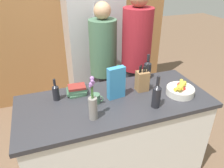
{
  "coord_description": "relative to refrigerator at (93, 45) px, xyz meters",
  "views": [
    {
      "loc": [
        -0.6,
        -1.59,
        2.05
      ],
      "look_at": [
        0.0,
        0.1,
        1.06
      ],
      "focal_mm": 35.0,
      "sensor_mm": 36.0,
      "label": 1
    }
  ],
  "objects": [
    {
      "name": "cereal_box",
      "position": [
        -0.16,
        -1.38,
        0.1
      ],
      "size": [
        0.17,
        0.08,
        0.31
      ],
      "color": "teal",
      "rests_on": "kitchen_island"
    },
    {
      "name": "person_at_sink",
      "position": [
        -0.04,
        -0.61,
        -0.04
      ],
      "size": [
        0.33,
        0.33,
        1.69
      ],
      "rotation": [
        0.0,
        0.0,
        0.3
      ],
      "color": "#383842",
      "rests_on": "ground_plane"
    },
    {
      "name": "knife_block",
      "position": [
        0.13,
        -1.34,
        0.05
      ],
      "size": [
        0.11,
        0.1,
        0.28
      ],
      "color": "olive",
      "rests_on": "kitchen_island"
    },
    {
      "name": "bottle_vinegar",
      "position": [
        0.3,
        -1.13,
        0.06
      ],
      "size": [
        0.08,
        0.08,
        0.28
      ],
      "color": "black",
      "rests_on": "kitchen_island"
    },
    {
      "name": "bottle_oil",
      "position": [
        -0.07,
        -1.19,
        0.04
      ],
      "size": [
        0.07,
        0.07,
        0.23
      ],
      "color": "#286633",
      "rests_on": "kitchen_island"
    },
    {
      "name": "refrigerator",
      "position": [
        0.0,
        0.0,
        0.0
      ],
      "size": [
        0.76,
        0.62,
        1.98
      ],
      "color": "#B7B7BC",
      "rests_on": "ground_plane"
    },
    {
      "name": "coffee_mug",
      "position": [
        -0.36,
        -1.41,
        -0.01
      ],
      "size": [
        0.11,
        0.09,
        0.09
      ],
      "color": "#42664C",
      "rests_on": "kitchen_island"
    },
    {
      "name": "fruit_bowl",
      "position": [
        0.45,
        -1.54,
        -0.0
      ],
      "size": [
        0.27,
        0.27,
        0.13
      ],
      "color": "silver",
      "rests_on": "kitchen_island"
    },
    {
      "name": "book_stack",
      "position": [
        -0.49,
        -1.2,
        -0.01
      ],
      "size": [
        0.21,
        0.17,
        0.09
      ],
      "color": "#3D6047",
      "rests_on": "kitchen_island"
    },
    {
      "name": "bottle_water",
      "position": [
        0.12,
        -1.64,
        0.06
      ],
      "size": [
        0.08,
        0.08,
        0.3
      ],
      "color": "black",
      "rests_on": "kitchen_island"
    },
    {
      "name": "kitchen_island",
      "position": [
        -0.18,
        -1.43,
        -0.52
      ],
      "size": [
        1.79,
        0.77,
        0.94
      ],
      "color": "silver",
      "rests_on": "ground_plane"
    },
    {
      "name": "person_in_blue",
      "position": [
        0.36,
        -0.72,
        0.04
      ],
      "size": [
        0.36,
        0.36,
        1.83
      ],
      "rotation": [
        0.0,
        0.0,
        -0.13
      ],
      "color": "#383842",
      "rests_on": "ground_plane"
    },
    {
      "name": "back_wall_wood",
      "position": [
        -0.18,
        0.36,
        0.31
      ],
      "size": [
        2.99,
        0.12,
        2.6
      ],
      "color": "#9E6B3D",
      "rests_on": "ground_plane"
    },
    {
      "name": "bottle_wine",
      "position": [
        -0.69,
        -1.24,
        0.03
      ],
      "size": [
        0.06,
        0.06,
        0.21
      ],
      "color": "black",
      "rests_on": "kitchen_island"
    },
    {
      "name": "flower_vase",
      "position": [
        -0.44,
        -1.63,
        0.08
      ],
      "size": [
        0.07,
        0.07,
        0.38
      ],
      "color": "gray",
      "rests_on": "kitchen_island"
    }
  ]
}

